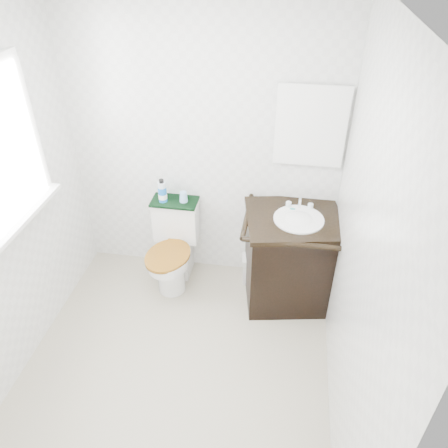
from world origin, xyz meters
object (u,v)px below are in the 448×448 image
(toilet, at_px, (174,249))
(mouthwash_bottle, at_px, (162,191))
(trash_bin, at_px, (252,269))
(cup, at_px, (183,197))
(vanity, at_px, (291,256))

(toilet, relative_size, mouthwash_bottle, 3.60)
(toilet, distance_m, mouthwash_bottle, 0.54)
(trash_bin, distance_m, mouthwash_bottle, 1.05)
(toilet, height_order, trash_bin, toilet)
(trash_bin, xyz_separation_m, cup, (-0.61, 0.06, 0.66))
(toilet, height_order, mouthwash_bottle, mouthwash_bottle)
(trash_bin, relative_size, cup, 3.06)
(vanity, height_order, mouthwash_bottle, mouthwash_bottle)
(toilet, bearing_deg, cup, 56.68)
(cup, bearing_deg, mouthwash_bottle, -171.97)
(vanity, relative_size, trash_bin, 3.39)
(trash_bin, bearing_deg, cup, 174.83)
(cup, bearing_deg, toilet, -123.32)
(toilet, height_order, vanity, vanity)
(mouthwash_bottle, distance_m, cup, 0.18)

